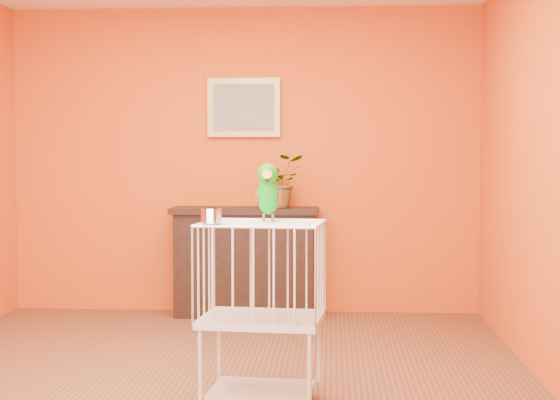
{
  "coord_description": "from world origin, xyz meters",
  "views": [
    {
      "loc": [
        0.76,
        -5.06,
        1.34
      ],
      "look_at": [
        0.48,
        -0.48,
        1.1
      ],
      "focal_mm": 55.0,
      "sensor_mm": 36.0,
      "label": 1
    }
  ],
  "objects": [
    {
      "name": "ground",
      "position": [
        0.0,
        0.0,
        0.0
      ],
      "size": [
        4.5,
        4.5,
        0.0
      ],
      "primitive_type": "plane",
      "color": "brown",
      "rests_on": "ground"
    },
    {
      "name": "birdcage",
      "position": [
        0.38,
        -0.51,
        0.51
      ],
      "size": [
        0.68,
        0.55,
        0.98
      ],
      "rotation": [
        0.0,
        0.0,
        -0.09
      ],
      "color": "beige",
      "rests_on": "ground"
    },
    {
      "name": "framed_picture",
      "position": [
        0.0,
        2.22,
        1.75
      ],
      "size": [
        0.62,
        0.04,
        0.5
      ],
      "color": "#AE8F3E",
      "rests_on": "room_shell"
    },
    {
      "name": "potted_plant",
      "position": [
        0.31,
        2.06,
        1.08
      ],
      "size": [
        0.53,
        0.55,
        0.34
      ],
      "primitive_type": "imported",
      "rotation": [
        0.0,
        0.0,
        0.37
      ],
      "color": "#26722D",
      "rests_on": "console_cabinet"
    },
    {
      "name": "parrot",
      "position": [
        0.41,
        -0.45,
        1.15
      ],
      "size": [
        0.15,
        0.28,
        0.32
      ],
      "rotation": [
        0.0,
        0.0,
        0.01
      ],
      "color": "#59544C",
      "rests_on": "birdcage"
    },
    {
      "name": "console_cabinet",
      "position": [
        0.02,
        2.04,
        0.45
      ],
      "size": [
        1.22,
        0.44,
        0.91
      ],
      "color": "black",
      "rests_on": "ground"
    },
    {
      "name": "room_shell",
      "position": [
        0.0,
        0.0,
        1.58
      ],
      "size": [
        4.5,
        4.5,
        4.5
      ],
      "color": "#D94D14",
      "rests_on": "ground"
    },
    {
      "name": "feed_cup",
      "position": [
        0.13,
        -0.63,
        1.03
      ],
      "size": [
        0.11,
        0.11,
        0.08
      ],
      "primitive_type": "cylinder",
      "color": "silver",
      "rests_on": "birdcage"
    }
  ]
}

